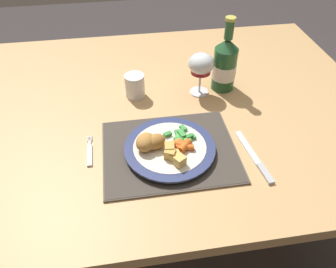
% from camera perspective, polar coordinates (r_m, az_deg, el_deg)
% --- Properties ---
extents(ground_plane, '(6.00, 6.00, 0.00)m').
position_cam_1_polar(ground_plane, '(1.65, -0.09, -15.67)').
color(ground_plane, '#383333').
extents(dining_table, '(1.39, 1.06, 0.74)m').
position_cam_1_polar(dining_table, '(1.14, -0.12, 2.31)').
color(dining_table, tan).
rests_on(dining_table, ground).
extents(placemat, '(0.37, 0.30, 0.01)m').
position_cam_1_polar(placemat, '(0.92, 0.29, -2.93)').
color(placemat, brown).
rests_on(placemat, dining_table).
extents(dinner_plate, '(0.25, 0.25, 0.02)m').
position_cam_1_polar(dinner_plate, '(0.91, 0.30, -2.54)').
color(dinner_plate, silver).
rests_on(dinner_plate, placemat).
extents(breaded_croquettes, '(0.10, 0.08, 0.04)m').
position_cam_1_polar(breaded_croquettes, '(0.88, -3.06, -1.33)').
color(breaded_croquettes, '#A87033').
rests_on(breaded_croquettes, dinner_plate).
extents(green_beans_pile, '(0.09, 0.08, 0.02)m').
position_cam_1_polar(green_beans_pile, '(0.92, 2.30, -0.26)').
color(green_beans_pile, green).
rests_on(green_beans_pile, dinner_plate).
extents(glazed_carrots, '(0.07, 0.05, 0.02)m').
position_cam_1_polar(glazed_carrots, '(0.89, 2.30, -1.95)').
color(glazed_carrots, orange).
rests_on(glazed_carrots, dinner_plate).
extents(fork, '(0.02, 0.12, 0.01)m').
position_cam_1_polar(fork, '(0.94, -13.48, -3.20)').
color(fork, silver).
rests_on(fork, dining_table).
extents(table_knife, '(0.04, 0.21, 0.01)m').
position_cam_1_polar(table_knife, '(0.93, 15.15, -4.44)').
color(table_knife, silver).
rests_on(table_knife, dining_table).
extents(wine_glass, '(0.09, 0.09, 0.15)m').
position_cam_1_polar(wine_glass, '(1.09, 5.78, 11.79)').
color(wine_glass, silver).
rests_on(wine_glass, dining_table).
extents(bottle, '(0.08, 0.08, 0.25)m').
position_cam_1_polar(bottle, '(1.14, 9.85, 11.86)').
color(bottle, '#23562D').
rests_on(bottle, dining_table).
extents(roast_potatoes, '(0.06, 0.08, 0.03)m').
position_cam_1_polar(roast_potatoes, '(0.86, 0.87, -3.56)').
color(roast_potatoes, gold).
rests_on(roast_potatoes, dinner_plate).
extents(drinking_cup, '(0.07, 0.07, 0.08)m').
position_cam_1_polar(drinking_cup, '(1.11, -5.81, 8.45)').
color(drinking_cup, white).
rests_on(drinking_cup, dining_table).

